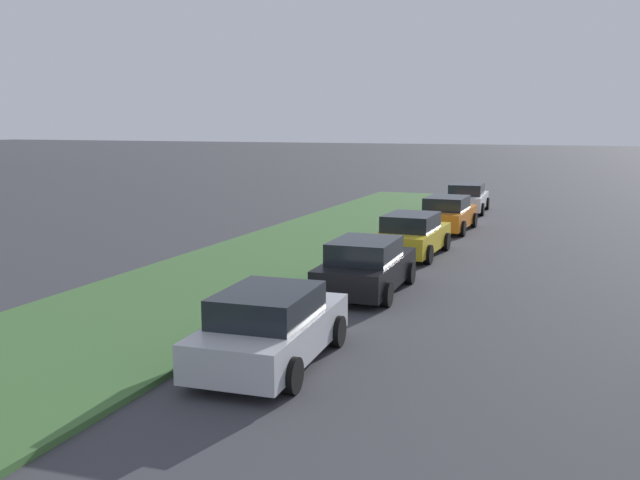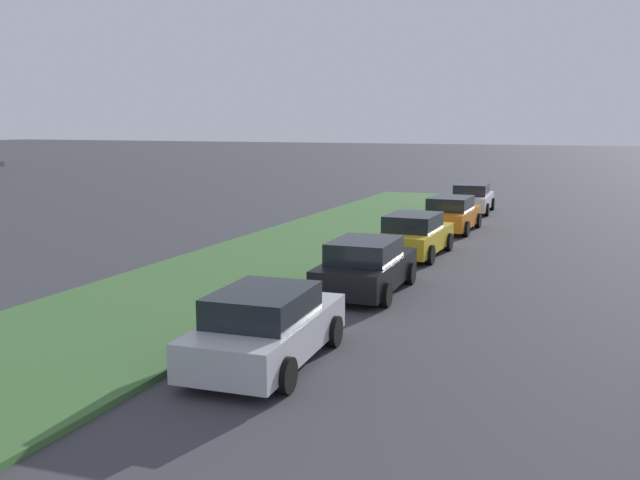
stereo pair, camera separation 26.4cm
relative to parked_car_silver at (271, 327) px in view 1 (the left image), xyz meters
The scene contains 6 objects.
grass_median 5.03m from the parked_car_silver, 60.85° to the left, with size 60.00×6.00×0.12m, color #3D6633.
parked_car_silver is the anchor object (origin of this frame).
parked_car_black 6.14m from the parked_car_silver, ahead, with size 4.35×2.12×1.47m.
parked_car_yellow 11.87m from the parked_car_silver, ahead, with size 4.33×2.07×1.47m.
parked_car_orange 17.98m from the parked_car_silver, ahead, with size 4.32×2.06×1.47m.
parked_car_white 24.71m from the parked_car_silver, ahead, with size 4.38×2.18×1.47m.
Camera 1 is at (-4.11, -1.67, 4.54)m, focal length 39.56 mm.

